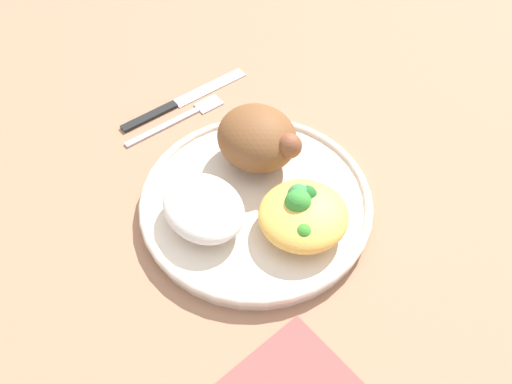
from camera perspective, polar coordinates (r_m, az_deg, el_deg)
The scene contains 7 objects.
ground_plane at distance 0.64m, azimuth -0.00°, elevation -1.67°, with size 2.00×2.00×0.00m, color #A17052.
plate at distance 0.63m, azimuth -0.00°, elevation -1.10°, with size 0.26×0.26×0.02m.
roasted_chicken at distance 0.64m, azimuth 0.23°, elevation 5.46°, with size 0.10×0.09×0.06m.
rice_pile at distance 0.60m, azimuth -5.32°, elevation -1.60°, with size 0.10×0.08×0.03m, color white.
mac_cheese_with_broccoli at distance 0.59m, azimuth 4.76°, elevation -2.09°, with size 0.09×0.10×0.05m.
fork at distance 0.74m, azimuth -7.66°, elevation 7.46°, with size 0.02×0.14×0.01m.
knife at distance 0.76m, azimuth -8.21°, elevation 8.85°, with size 0.02×0.19×0.01m.
Camera 1 is at (0.30, -0.23, 0.52)m, focal length 39.60 mm.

